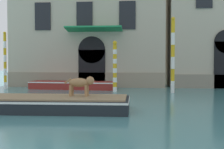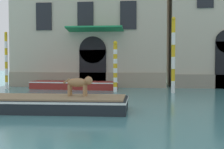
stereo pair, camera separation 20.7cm
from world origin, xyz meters
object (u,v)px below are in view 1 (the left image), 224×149
Objects in this scene: boat_moored_near_palazzo at (73,85)px; mooring_pole_0 at (115,66)px; mooring_pole_2 at (5,60)px; boat_foreground at (41,103)px; mooring_pole_1 at (173,55)px; dog_on_deck at (81,83)px.

boat_moored_near_palazzo is 3.72m from mooring_pole_0.
boat_moored_near_palazzo is 5.08m from mooring_pole_2.
boat_foreground is 2.14× the size of mooring_pole_0.
mooring_pole_2 reaches higher than boat_foreground.
boat_foreground reaches higher than boat_moored_near_palazzo.
boat_foreground is 9.76m from mooring_pole_1.
mooring_pole_0 is at bearing 171.53° from mooring_pole_1.
dog_on_deck is at bearing -120.22° from mooring_pole_1.
boat_moored_near_palazzo is 1.33× the size of mooring_pole_1.
mooring_pole_2 is at bearing 171.58° from mooring_pole_0.
boat_foreground is at bearing -58.73° from mooring_pole_2.
boat_foreground is 1.76m from dog_on_deck.
mooring_pole_0 reaches higher than dog_on_deck.
mooring_pole_1 is 11.59m from mooring_pole_2.
mooring_pole_1 reaches higher than mooring_pole_0.
mooring_pole_0 is at bearing -21.32° from boat_moored_near_palazzo.
mooring_pole_2 reaches higher than mooring_pole_0.
boat_moored_near_palazzo is at bearing 94.04° from boat_foreground.
boat_foreground is 1.50× the size of mooring_pole_1.
mooring_pole_2 is (-11.46, 1.70, -0.32)m from mooring_pole_1.
mooring_pole_0 is at bearing -8.42° from mooring_pole_2.
mooring_pole_1 reaches higher than dog_on_deck.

